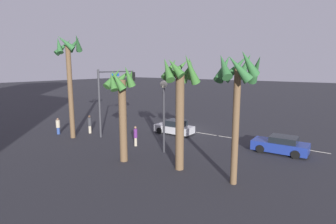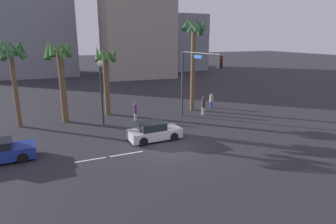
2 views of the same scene
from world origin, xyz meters
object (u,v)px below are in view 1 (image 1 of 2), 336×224
at_px(streetlamp, 164,102).
at_px(traffic_signal, 113,90).
at_px(palm_tree_2, 238,80).
at_px(palm_tree_3, 121,95).
at_px(pedestrian_0, 90,124).
at_px(car_0, 174,127).
at_px(pedestrian_1, 58,126).
at_px(palm_tree_1, 180,89).
at_px(pedestrian_2, 136,136).
at_px(palm_tree_0, 69,64).
at_px(car_2, 281,145).

bearing_deg(streetlamp, traffic_signal, -14.89).
bearing_deg(palm_tree_2, palm_tree_3, 7.44).
relative_size(streetlamp, pedestrian_0, 3.07).
bearing_deg(traffic_signal, car_0, -147.06).
height_order(traffic_signal, palm_tree_2, palm_tree_2).
bearing_deg(pedestrian_1, car_0, -143.63).
relative_size(streetlamp, pedestrian_1, 3.46).
distance_m(pedestrian_1, palm_tree_1, 15.72).
relative_size(pedestrian_0, palm_tree_2, 0.24).
relative_size(pedestrian_2, palm_tree_3, 0.25).
relative_size(pedestrian_1, palm_tree_0, 0.17).
distance_m(pedestrian_1, palm_tree_2, 19.49).
distance_m(car_2, pedestrian_0, 17.93).
relative_size(pedestrian_0, palm_tree_0, 0.19).
height_order(pedestrian_1, palm_tree_0, palm_tree_0).
height_order(palm_tree_1, palm_tree_3, palm_tree_1).
bearing_deg(pedestrian_0, car_2, -165.41).
xyz_separation_m(streetlamp, pedestrian_0, (9.82, -0.65, -3.03)).
relative_size(streetlamp, palm_tree_1, 0.75).
height_order(streetlamp, pedestrian_2, streetlamp).
xyz_separation_m(traffic_signal, palm_tree_0, (1.84, 3.49, 2.54)).
relative_size(car_0, palm_tree_3, 0.58).
bearing_deg(pedestrian_1, palm_tree_2, 177.46).
distance_m(car_0, pedestrian_0, 8.60).
bearing_deg(pedestrian_2, traffic_signal, -23.36).
xyz_separation_m(traffic_signal, pedestrian_1, (4.19, 3.55, -3.56)).
relative_size(traffic_signal, palm_tree_1, 0.86).
distance_m(pedestrian_0, palm_tree_1, 13.83).
height_order(pedestrian_0, palm_tree_0, palm_tree_0).
xyz_separation_m(car_0, palm_tree_2, (-9.42, 7.74, 5.31)).
bearing_deg(pedestrian_1, pedestrian_2, -171.08).
height_order(car_0, traffic_signal, traffic_signal).
relative_size(car_0, pedestrian_0, 2.16).
bearing_deg(palm_tree_3, streetlamp, -109.53).
bearing_deg(palm_tree_3, car_2, -135.74).
bearing_deg(palm_tree_3, pedestrian_0, -24.65).
bearing_deg(pedestrian_2, pedestrian_1, 8.92).
height_order(pedestrian_0, palm_tree_1, palm_tree_1).
distance_m(streetlamp, palm_tree_0, 10.25).
relative_size(streetlamp, pedestrian_2, 3.29).
bearing_deg(palm_tree_0, streetlamp, -171.85).
bearing_deg(car_2, palm_tree_3, 44.26).
xyz_separation_m(car_2, pedestrian_2, (10.50, 5.19, 0.28)).
height_order(pedestrian_2, palm_tree_1, palm_tree_1).
bearing_deg(palm_tree_2, palm_tree_0, -3.11).
xyz_separation_m(streetlamp, palm_tree_3, (1.18, 3.32, 0.73)).
xyz_separation_m(traffic_signal, pedestrian_0, (1.94, 1.45, -3.44)).
bearing_deg(pedestrian_1, streetlamp, -173.14).
relative_size(pedestrian_1, palm_tree_2, 0.21).
bearing_deg(pedestrian_0, palm_tree_3, 155.35).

